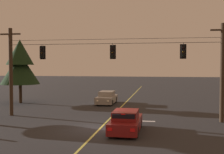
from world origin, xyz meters
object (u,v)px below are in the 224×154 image
at_px(traffic_light_leftmost, 42,52).
at_px(car_waiting_near_lane, 126,122).
at_px(traffic_light_centre, 183,51).
at_px(tree_verge_near, 20,64).
at_px(traffic_light_left_inner, 113,52).
at_px(car_oncoming_lead, 107,98).

relative_size(traffic_light_leftmost, car_waiting_near_lane, 0.28).
xyz_separation_m(traffic_light_centre, tree_verge_near, (-17.33, 7.73, -0.92)).
relative_size(traffic_light_left_inner, car_waiting_near_lane, 0.28).
height_order(traffic_light_leftmost, car_waiting_near_lane, traffic_light_leftmost).
height_order(traffic_light_leftmost, tree_verge_near, tree_verge_near).
bearing_deg(car_oncoming_lead, traffic_light_centre, -48.90).
xyz_separation_m(traffic_light_leftmost, traffic_light_centre, (11.34, 0.00, 0.00)).
height_order(traffic_light_centre, car_oncoming_lead, traffic_light_centre).
height_order(traffic_light_leftmost, traffic_light_centre, same).
bearing_deg(traffic_light_leftmost, traffic_light_centre, 0.00).
bearing_deg(car_oncoming_lead, traffic_light_leftmost, -113.33).
distance_m(traffic_light_left_inner, car_waiting_near_lane, 6.58).
distance_m(traffic_light_leftmost, tree_verge_near, 9.82).
relative_size(traffic_light_leftmost, traffic_light_centre, 1.00).
xyz_separation_m(traffic_light_left_inner, traffic_light_centre, (5.44, 0.00, 0.00)).
bearing_deg(car_waiting_near_lane, car_oncoming_lead, 106.08).
height_order(car_oncoming_lead, tree_verge_near, tree_verge_near).
bearing_deg(tree_verge_near, traffic_light_centre, -24.03).
relative_size(traffic_light_centre, tree_verge_near, 0.17).
relative_size(traffic_light_left_inner, traffic_light_centre, 1.00).
bearing_deg(car_waiting_near_lane, traffic_light_centre, 48.68).
distance_m(traffic_light_left_inner, tree_verge_near, 14.21).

